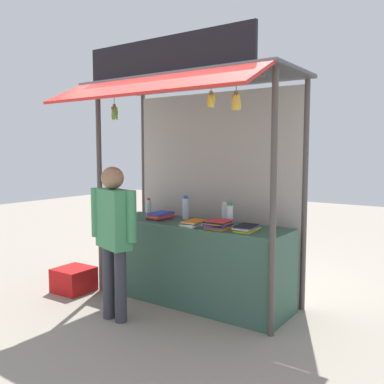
# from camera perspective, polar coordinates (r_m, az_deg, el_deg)

# --- Properties ---
(ground_plane) EXTENTS (20.00, 20.00, 0.00)m
(ground_plane) POSITION_cam_1_polar(r_m,az_deg,el_deg) (5.04, -0.00, -14.38)
(ground_plane) COLOR #9E9384
(stall_counter) EXTENTS (2.25, 0.66, 0.91)m
(stall_counter) POSITION_cam_1_polar(r_m,az_deg,el_deg) (4.90, -0.00, -9.39)
(stall_counter) COLOR #385B4C
(stall_counter) RESTS_ON ground
(stall_structure) EXTENTS (2.45, 1.54, 2.84)m
(stall_structure) POSITION_cam_1_polar(r_m,az_deg,el_deg) (4.84, 0.90, 5.56)
(stall_structure) COLOR #4C4742
(stall_structure) RESTS_ON ground
(water_bottle_mid_left) EXTENTS (0.08, 0.08, 0.28)m
(water_bottle_mid_left) POSITION_cam_1_polar(r_m,az_deg,el_deg) (5.06, -0.86, -2.17)
(water_bottle_mid_left) COLOR silver
(water_bottle_mid_left) RESTS_ON stall_counter
(water_bottle_far_left) EXTENTS (0.06, 0.06, 0.22)m
(water_bottle_far_left) POSITION_cam_1_polar(r_m,az_deg,el_deg) (5.36, -5.82, -2.04)
(water_bottle_far_left) COLOR silver
(water_bottle_far_left) RESTS_ON stall_counter
(water_bottle_back_left) EXTENTS (0.07, 0.07, 0.26)m
(water_bottle_back_left) POSITION_cam_1_polar(r_m,az_deg,el_deg) (4.59, 5.09, -3.12)
(water_bottle_back_left) COLOR silver
(water_bottle_back_left) RESTS_ON stall_counter
(water_bottle_far_right) EXTENTS (0.06, 0.06, 0.23)m
(water_bottle_far_right) POSITION_cam_1_polar(r_m,az_deg,el_deg) (4.86, 4.35, -2.78)
(water_bottle_far_right) COLOR silver
(water_bottle_far_right) RESTS_ON stall_counter
(magazine_stack_right) EXTENTS (0.22, 0.30, 0.06)m
(magazine_stack_right) POSITION_cam_1_polar(r_m,az_deg,el_deg) (4.36, 7.28, -4.82)
(magazine_stack_right) COLOR yellow
(magazine_stack_right) RESTS_ON stall_counter
(magazine_stack_front_left) EXTENTS (0.21, 0.31, 0.06)m
(magazine_stack_front_left) POSITION_cam_1_polar(r_m,az_deg,el_deg) (4.61, 0.29, -4.20)
(magazine_stack_front_left) COLOR white
(magazine_stack_front_left) RESTS_ON stall_counter
(magazine_stack_rear_center) EXTENTS (0.26, 0.28, 0.09)m
(magazine_stack_rear_center) POSITION_cam_1_polar(r_m,az_deg,el_deg) (4.46, 3.55, -4.36)
(magazine_stack_rear_center) COLOR orange
(magazine_stack_rear_center) RESTS_ON stall_counter
(magazine_stack_center) EXTENTS (0.22, 0.31, 0.08)m
(magazine_stack_center) POSITION_cam_1_polar(r_m,az_deg,el_deg) (5.07, -4.26, -3.18)
(magazine_stack_center) COLOR purple
(magazine_stack_center) RESTS_ON stall_counter
(banana_bunch_leftmost) EXTENTS (0.09, 0.09, 0.24)m
(banana_bunch_leftmost) POSITION_cam_1_polar(r_m,az_deg,el_deg) (4.11, 2.59, 12.15)
(banana_bunch_leftmost) COLOR #332D23
(banana_bunch_inner_left) EXTENTS (0.09, 0.10, 0.30)m
(banana_bunch_inner_left) POSITION_cam_1_polar(r_m,az_deg,el_deg) (4.91, -10.35, 10.40)
(banana_bunch_inner_left) COLOR #332D23
(banana_bunch_inner_right) EXTENTS (0.11, 0.11, 0.28)m
(banana_bunch_inner_right) POSITION_cam_1_polar(r_m,az_deg,el_deg) (3.97, 5.92, 11.90)
(banana_bunch_inner_right) COLOR #332D23
(vendor_person) EXTENTS (0.59, 0.32, 1.56)m
(vendor_person) POSITION_cam_1_polar(r_m,az_deg,el_deg) (4.33, -10.49, -4.87)
(vendor_person) COLOR #383842
(vendor_person) RESTS_ON ground
(plastic_crate) EXTENTS (0.43, 0.43, 0.29)m
(plastic_crate) POSITION_cam_1_polar(r_m,az_deg,el_deg) (5.51, -15.56, -11.24)
(plastic_crate) COLOR red
(plastic_crate) RESTS_ON ground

